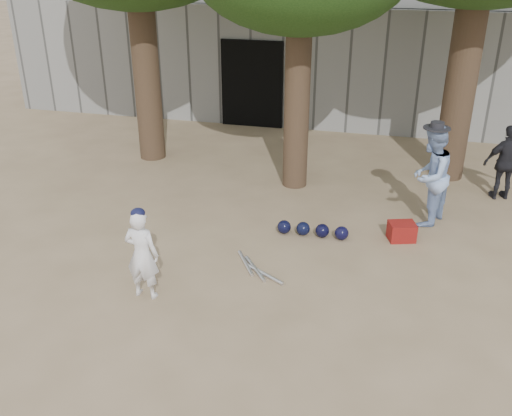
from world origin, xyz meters
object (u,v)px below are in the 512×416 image
(spectator_dark, at_px, (506,163))
(red_bag, at_px, (402,231))
(spectator_blue, at_px, (430,176))
(boy_player, at_px, (142,255))

(spectator_dark, height_order, red_bag, spectator_dark)
(red_bag, bearing_deg, spectator_blue, 63.23)
(spectator_dark, bearing_deg, spectator_blue, 30.58)
(boy_player, bearing_deg, spectator_dark, -136.01)
(spectator_blue, bearing_deg, spectator_dark, 158.41)
(red_bag, bearing_deg, spectator_dark, 50.22)
(boy_player, xyz_separation_m, spectator_dark, (5.21, 4.68, 0.06))
(red_bag, bearing_deg, boy_player, -143.60)
(boy_player, distance_m, red_bag, 4.27)
(boy_player, bearing_deg, spectator_blue, -137.19)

